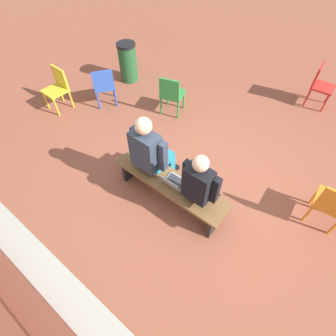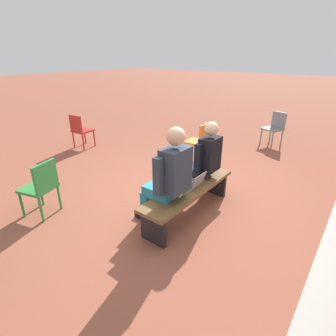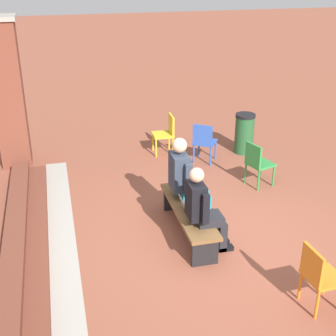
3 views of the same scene
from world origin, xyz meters
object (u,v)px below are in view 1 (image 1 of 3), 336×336
Objects in this scene: person_adult at (151,152)px; plastic_chair_far_right at (320,83)px; plastic_chair_by_pillar at (332,204)px; laptop at (174,183)px; bench at (170,185)px; plastic_chair_far_left at (57,86)px; person_student at (201,184)px; plastic_chair_near_bench_right at (104,85)px; plastic_chair_near_bench_left at (171,93)px; litter_bin at (128,62)px.

person_adult reaches higher than plastic_chair_far_right.
laptop is at bearing 29.18° from plastic_chair_by_pillar.
bench is 2.14× the size of plastic_chair_far_left.
plastic_chair_far_left is (4.10, 3.38, 0.00)m from plastic_chair_far_right.
laptop is at bearing 170.74° from bench.
person_student reaches higher than plastic_chair_by_pillar.
plastic_chair_far_right and plastic_chair_far_left have the same top height.
plastic_chair_near_bench_right is at bearing -22.82° from bench.
plastic_chair_by_pillar and plastic_chair_far_left have the same top height.
plastic_chair_far_right is 4.39m from plastic_chair_near_bench_right.
plastic_chair_by_pillar is (-3.22, 0.65, 0.00)m from plastic_chair_near_bench_left.
plastic_chair_near_bench_right reaches higher than laptop.
litter_bin is (-0.38, -1.62, -0.05)m from plastic_chair_far_left.
plastic_chair_near_bench_right is 0.98× the size of litter_bin.
plastic_chair_far_right is at bearing -101.69° from laptop.
litter_bin is (2.92, -2.09, -0.07)m from laptop.
plastic_chair_near_bench_left is (1.36, -1.69, -0.02)m from laptop.
laptop is 2.83m from plastic_chair_near_bench_right.
plastic_chair_far_left and plastic_chair_near_bench_right have the same top height.
plastic_chair_near_bench_left is at bearing -52.50° from bench.
plastic_chair_near_bench_left is at bearing -11.44° from plastic_chair_by_pillar.
plastic_chair_near_bench_left is at bearing 165.76° from litter_bin.
person_adult reaches higher than laptop.
person_student is 1.53× the size of litter_bin.
plastic_chair_near_bench_left is 1.00× the size of plastic_chair_far_right.
plastic_chair_by_pillar is at bearing 168.56° from plastic_chair_near_bench_left.
plastic_chair_by_pillar is (-1.94, -1.03, 0.13)m from bench.
litter_bin reaches higher than plastic_chair_by_pillar.
plastic_chair_near_bench_right is (3.00, -1.00, -0.23)m from person_student.
plastic_chair_by_pillar is (-1.07, 2.80, 0.00)m from plastic_chair_far_right.
plastic_chair_far_left is at bearing -8.01° from laptop.
person_adult is at bearing 118.89° from plastic_chair_near_bench_left.
plastic_chair_by_pillar is (-2.34, -0.96, -0.27)m from person_adult.
plastic_chair_far_left is at bearing -7.98° from bench.
laptop is at bearing 169.96° from person_adult.
bench is 0.57m from person_adult.
plastic_chair_near_bench_right is (4.48, -0.04, 0.00)m from plastic_chair_by_pillar.
bench is 1.36× the size of person_student.
bench is at bearing 27.96° from plastic_chair_by_pillar.
litter_bin is (2.44, -2.00, -0.32)m from person_adult.
plastic_chair_near_bench_left is at bearing -61.11° from person_adult.
plastic_chair_near_bench_left is 1.00× the size of plastic_chair_near_bench_right.
person_adult reaches higher than person_student.
person_adult reaches higher than plastic_chair_near_bench_left.
plastic_chair_far_left is (5.16, 0.57, 0.00)m from plastic_chair_by_pillar.
person_student is 1.57× the size of plastic_chair_far_left.
person_student is 3.72m from plastic_chair_far_left.
person_adult reaches higher than plastic_chair_far_left.
person_adult reaches higher than bench.
laptop is 3.59m from litter_bin.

